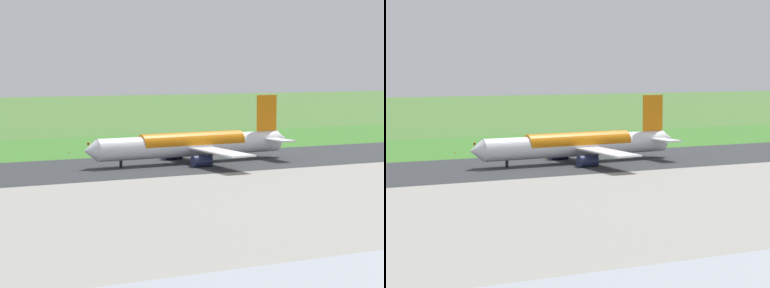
{
  "view_description": "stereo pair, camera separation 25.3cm",
  "coord_description": "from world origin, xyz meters",
  "views": [
    {
      "loc": [
        59.39,
        158.35,
        22.8
      ],
      "look_at": [
        -14.76,
        0.0,
        4.5
      ],
      "focal_mm": 69.24,
      "sensor_mm": 36.0,
      "label": 1
    },
    {
      "loc": [
        59.16,
        158.46,
        22.8
      ],
      "look_at": [
        -14.76,
        0.0,
        4.5
      ],
      "focal_mm": 69.24,
      "sensor_mm": 36.0,
      "label": 2
    }
  ],
  "objects": [
    {
      "name": "apron_concrete",
      "position": [
        0.0,
        64.17,
        0.03
      ],
      "size": [
        440.0,
        110.0,
        0.05
      ],
      "primitive_type": "cube",
      "color": "gray",
      "rests_on": "ground"
    },
    {
      "name": "no_stopping_sign",
      "position": [
        0.81,
        -32.56,
        1.46
      ],
      "size": [
        0.6,
        0.1,
        2.45
      ],
      "color": "slate",
      "rests_on": "ground"
    },
    {
      "name": "traffic_cone_orange",
      "position": [
        6.33,
        -31.89,
        0.28
      ],
      "size": [
        0.4,
        0.4,
        0.55
      ],
      "primitive_type": "cone",
      "color": "orange",
      "rests_on": "ground"
    },
    {
      "name": "ground_plane",
      "position": [
        0.0,
        0.0,
        0.0
      ],
      "size": [
        800.0,
        800.0,
        0.0
      ],
      "primitive_type": "plane",
      "color": "#477233"
    },
    {
      "name": "airliner_main",
      "position": [
        -15.14,
        -0.02,
        4.35
      ],
      "size": [
        54.11,
        44.23,
        15.88
      ],
      "color": "white",
      "rests_on": "ground"
    },
    {
      "name": "grass_verge_foreground",
      "position": [
        0.0,
        -33.85,
        0.02
      ],
      "size": [
        600.0,
        80.0,
        0.04
      ],
      "primitive_type": "cube",
      "color": "#3C782B",
      "rests_on": "ground"
    },
    {
      "name": "runway_asphalt",
      "position": [
        0.0,
        0.0,
        0.03
      ],
      "size": [
        600.0,
        37.05,
        0.06
      ],
      "primitive_type": "cube",
      "color": "#2D3033",
      "rests_on": "ground"
    }
  ]
}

